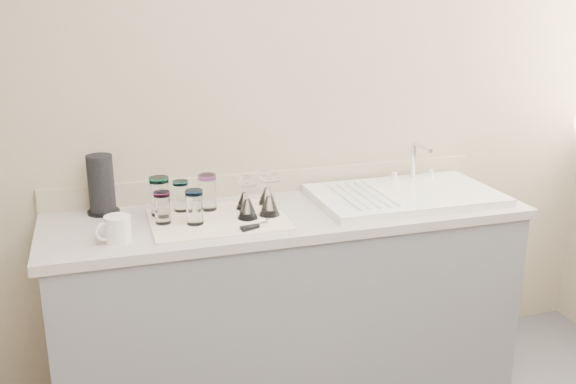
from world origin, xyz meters
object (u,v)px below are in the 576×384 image
object	(u,v)px
tumbler_magenta	(162,207)
tumbler_teal	(160,196)
sink_unit	(405,195)
tumbler_purple	(208,192)
goblet_front_right	(269,203)
tumbler_cyan	(181,196)
can_opener	(255,226)
tumbler_blue	(195,207)
goblet_front_left	(247,206)
white_mug	(117,229)
paper_towel_roll	(101,185)
goblet_back_right	(267,193)
goblet_back_left	(245,198)

from	to	relation	value
tumbler_magenta	tumbler_teal	bearing A→B (deg)	88.75
sink_unit	tumbler_purple	xyz separation A→B (m)	(-0.89, 0.09, 0.07)
goblet_front_right	tumbler_cyan	bearing A→B (deg)	154.13
can_opener	tumbler_blue	bearing A→B (deg)	151.07
goblet_front_left	white_mug	world-z (taller)	goblet_front_left
tumbler_cyan	goblet_front_right	xyz separation A→B (m)	(0.34, -0.17, -0.01)
goblet_front_left	goblet_front_right	distance (m)	0.10
tumbler_cyan	tumbler_magenta	size ratio (longest dim) A/B	1.00
tumbler_cyan	tumbler_purple	world-z (taller)	tumbler_purple
tumbler_purple	can_opener	distance (m)	0.32
tumbler_teal	can_opener	bearing A→B (deg)	-39.06
tumbler_purple	tumbler_cyan	bearing A→B (deg)	171.06
can_opener	paper_towel_roll	world-z (taller)	paper_towel_roll
tumbler_cyan	paper_towel_roll	distance (m)	0.33
can_opener	goblet_front_left	bearing A→B (deg)	90.40
tumbler_blue	goblet_front_left	bearing A→B (deg)	0.82
tumbler_teal	white_mug	world-z (taller)	tumbler_teal
goblet_back_right	can_opener	distance (m)	0.31
tumbler_cyan	goblet_front_left	distance (m)	0.30
tumbler_purple	goblet_back_right	size ratio (longest dim) A/B	1.10
tumbler_magenta	goblet_front_left	size ratio (longest dim) A/B	0.87
goblet_back_left	tumbler_purple	bearing A→B (deg)	167.32
tumbler_cyan	goblet_front_left	bearing A→B (deg)	-35.95
paper_towel_roll	tumbler_teal	bearing A→B (deg)	-27.32
tumbler_teal	tumbler_magenta	xyz separation A→B (m)	(-0.00, -0.11, -0.02)
tumbler_teal	tumbler_purple	world-z (taller)	tumbler_teal
goblet_front_right	goblet_front_left	bearing A→B (deg)	-173.00
sink_unit	tumbler_blue	size ratio (longest dim) A/B	5.82
tumbler_blue	paper_towel_roll	xyz separation A→B (m)	(-0.35, 0.27, 0.04)
can_opener	goblet_back_right	bearing A→B (deg)	65.94
white_mug	goblet_back_right	bearing A→B (deg)	21.27
goblet_back_left	tumbler_teal	bearing A→B (deg)	176.14
white_mug	sink_unit	bearing A→B (deg)	7.12
tumbler_magenta	paper_towel_roll	size ratio (longest dim) A/B	0.52
goblet_back_left	paper_towel_roll	size ratio (longest dim) A/B	0.54
tumbler_magenta	can_opener	size ratio (longest dim) A/B	1.05
goblet_front_left	goblet_front_right	world-z (taller)	goblet_front_right
tumbler_purple	paper_towel_roll	distance (m)	0.44
tumbler_magenta	goblet_back_right	size ratio (longest dim) A/B	0.94
tumbler_cyan	can_opener	distance (m)	0.39
sink_unit	goblet_front_right	bearing A→B (deg)	-175.18
goblet_back_right	tumbler_blue	bearing A→B (deg)	-154.50
tumbler_cyan	tumbler_magenta	xyz separation A→B (m)	(-0.09, -0.14, -0.00)
tumbler_teal	paper_towel_roll	distance (m)	0.26
tumbler_cyan	goblet_back_right	size ratio (longest dim) A/B	0.94
tumbler_magenta	goblet_back_left	distance (m)	0.37
goblet_back_left	goblet_front_left	bearing A→B (deg)	-98.67
sink_unit	tumbler_cyan	size ratio (longest dim) A/B	6.22
tumbler_magenta	can_opener	bearing A→B (deg)	-26.11
tumbler_magenta	tumbler_blue	xyz separation A→B (m)	(0.12, -0.05, 0.00)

